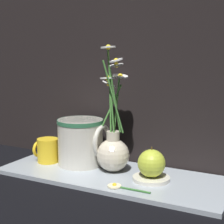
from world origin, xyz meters
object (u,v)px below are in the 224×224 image
(yellow_mug, at_px, (47,150))
(ceramic_pitcher, at_px, (81,140))
(orange_fruit, at_px, (152,163))
(vase_with_flowers, at_px, (113,148))

(yellow_mug, bearing_deg, ceramic_pitcher, 13.26)
(ceramic_pitcher, xyz_separation_m, orange_fruit, (0.24, -0.03, -0.03))
(vase_with_flowers, height_order, yellow_mug, vase_with_flowers)
(vase_with_flowers, xyz_separation_m, yellow_mug, (-0.23, -0.02, -0.03))
(vase_with_flowers, distance_m, yellow_mug, 0.23)
(vase_with_flowers, distance_m, orange_fruit, 0.13)
(vase_with_flowers, distance_m, ceramic_pitcher, 0.12)
(yellow_mug, xyz_separation_m, ceramic_pitcher, (0.11, 0.03, 0.04))
(orange_fruit, bearing_deg, vase_with_flowers, 171.41)
(ceramic_pitcher, relative_size, orange_fruit, 1.98)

